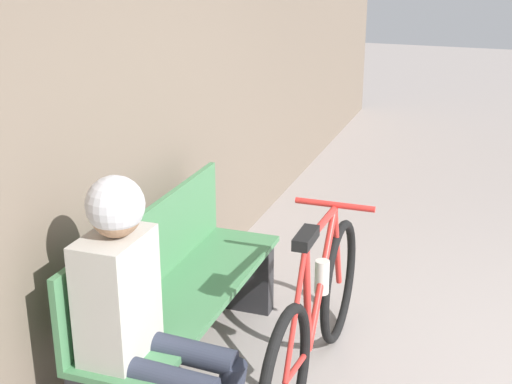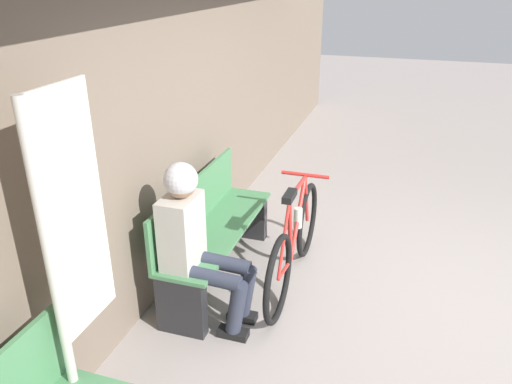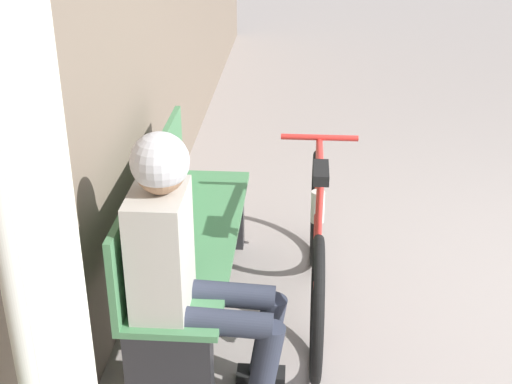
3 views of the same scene
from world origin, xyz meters
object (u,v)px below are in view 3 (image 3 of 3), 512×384
Objects in this scene: park_bench_near at (184,247)px; person_seated at (185,255)px; bicycle at (316,247)px; banner_pole at (43,297)px.

park_bench_near is 1.27× the size of person_seated.
park_bench_near is 0.95× the size of bicycle.
person_seated is (-0.70, 0.55, 0.35)m from bicycle.
bicycle is 2.05m from banner_pole.
bicycle is (0.12, -0.66, -0.04)m from park_bench_near.
bicycle is 0.85× the size of banner_pole.
bicycle reaches higher than park_bench_near.
bicycle is 0.95m from person_seated.
park_bench_near is at bearing 100.36° from bicycle.
person_seated is 1.15m from banner_pole.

